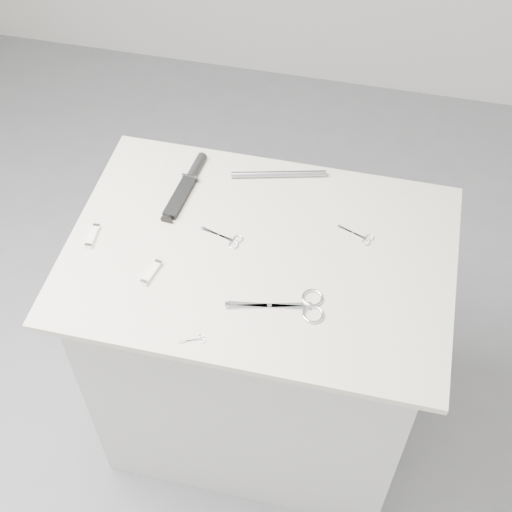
% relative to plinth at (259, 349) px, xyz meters
% --- Properties ---
extents(ground, '(4.00, 4.00, 0.01)m').
position_rel_plinth_xyz_m(ground, '(0.00, 0.00, -0.46)').
color(ground, gray).
rests_on(ground, ground).
extents(plinth, '(0.90, 0.60, 0.90)m').
position_rel_plinth_xyz_m(plinth, '(0.00, 0.00, 0.00)').
color(plinth, '#B4B4B2').
rests_on(plinth, ground).
extents(display_board, '(1.00, 0.70, 0.02)m').
position_rel_plinth_xyz_m(display_board, '(0.00, 0.00, 0.46)').
color(display_board, beige).
rests_on(display_board, plinth).
extents(large_shears, '(0.24, 0.11, 0.01)m').
position_rel_plinth_xyz_m(large_shears, '(0.13, -0.15, 0.47)').
color(large_shears, silver).
rests_on(large_shears, display_board).
extents(embroidery_scissors_a, '(0.12, 0.06, 0.00)m').
position_rel_plinth_xyz_m(embroidery_scissors_a, '(-0.09, 0.02, 0.47)').
color(embroidery_scissors_a, silver).
rests_on(embroidery_scissors_a, display_board).
extents(embroidery_scissors_b, '(0.10, 0.06, 0.00)m').
position_rel_plinth_xyz_m(embroidery_scissors_b, '(0.25, 0.11, 0.47)').
color(embroidery_scissors_b, silver).
rests_on(embroidery_scissors_b, display_board).
extents(tiny_scissors, '(0.06, 0.04, 0.00)m').
position_rel_plinth_xyz_m(tiny_scissors, '(-0.09, -0.30, 0.47)').
color(tiny_scissors, silver).
rests_on(tiny_scissors, display_board).
extents(sheathed_knife, '(0.07, 0.25, 0.03)m').
position_rel_plinth_xyz_m(sheathed_knife, '(-0.25, 0.19, 0.48)').
color(sheathed_knife, black).
rests_on(sheathed_knife, display_board).
extents(pocket_knife_a, '(0.02, 0.08, 0.01)m').
position_rel_plinth_xyz_m(pocket_knife_a, '(-0.44, -0.05, 0.47)').
color(pocket_knife_a, white).
rests_on(pocket_knife_a, display_board).
extents(pocket_knife_b, '(0.03, 0.08, 0.01)m').
position_rel_plinth_xyz_m(pocket_knife_b, '(-0.25, -0.13, 0.48)').
color(pocket_knife_b, white).
rests_on(pocket_knife_b, display_board).
extents(metal_rail, '(0.26, 0.08, 0.02)m').
position_rel_plinth_xyz_m(metal_rail, '(-0.01, 0.28, 0.48)').
color(metal_rail, gray).
rests_on(metal_rail, display_board).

